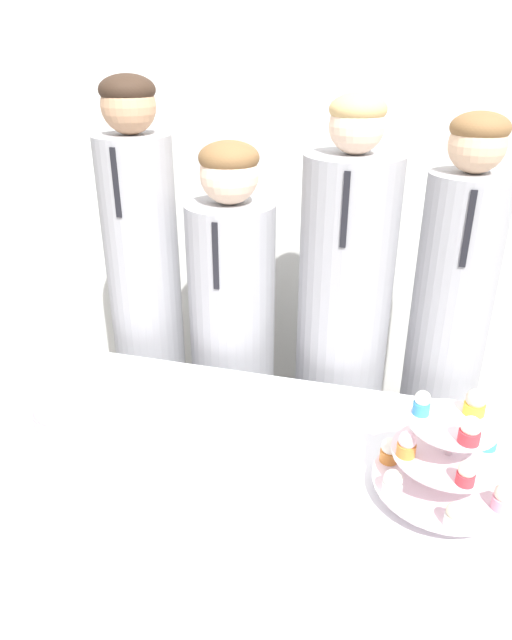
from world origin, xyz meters
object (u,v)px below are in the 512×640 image
Objects in this scene: round_cake at (73,414)px; student_0 at (147,313)px; cake_knife at (52,458)px; cupcake_stand at (446,455)px; student_1 at (233,349)px; student_3 at (443,361)px; student_2 at (341,347)px.

student_0 is at bearing 98.29° from round_cake.
round_cake is at bearing 120.66° from cake_knife.
cake_knife is 0.78m from student_0.
student_0 is at bearing 148.62° from cupcake_stand.
student_1 is 0.74m from student_3.
student_0 reaches higher than cupcake_stand.
student_3 is (0.02, 0.64, -0.10)m from cupcake_stand.
student_1 is (0.33, 0.00, -0.11)m from student_0.
student_2 reaches higher than student_1.
round_cake is 0.96m from cupcake_stand.
student_3 is at bearing -0.00° from student_0.
cupcake_stand is 0.20× the size of student_0.
cake_knife is 1.00m from student_2.
cupcake_stand is at bearing -63.30° from student_2.
student_3 reaches higher than cupcake_stand.
student_3 is (0.97, 0.66, -0.05)m from round_cake.
cake_knife is 0.98m from cupcake_stand.
student_0 is at bearing 130.26° from cake_knife.
cupcake_stand is 1.23m from student_0.
student_2 is at bearing 0.00° from student_0.
cupcake_stand is 0.73m from student_2.
student_1 reaches higher than round_cake.
student_2 is (0.40, 0.00, 0.06)m from student_1.
student_3 reaches higher than student_1.
round_cake is 0.14× the size of student_0.
cake_knife is (-0.01, -0.11, -0.07)m from round_cake.
student_1 is at bearing 138.21° from cupcake_stand.
round_cake is 0.71m from student_1.
round_cake is 0.92m from student_2.
cake_knife is 0.15× the size of student_2.
student_1 is (0.24, 0.77, -0.05)m from cake_knife.
cupcake_stand reaches higher than cake_knife.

